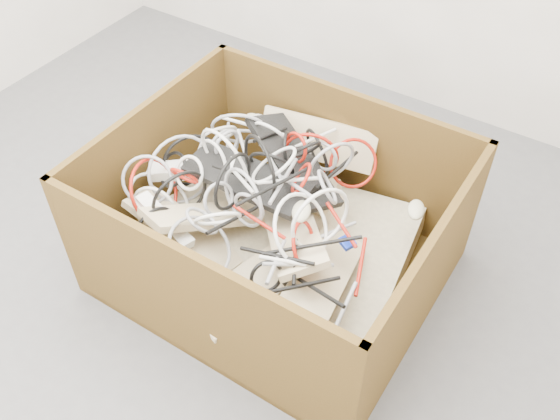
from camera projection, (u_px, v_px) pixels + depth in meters
The scene contains 8 objects.
ground at pixel (179, 279), 2.27m from camera, with size 3.00×3.00×0.00m, color #4D4D50.
cardboard_box at pixel (274, 243), 2.20m from camera, with size 1.09×0.91×0.54m.
keyboard_pile at pixel (273, 212), 2.10m from camera, with size 0.82×0.92×0.37m.
mice_scatter at pixel (273, 198), 2.07m from camera, with size 0.83×0.64×0.20m.
power_strip_left at pixel (192, 170), 2.16m from camera, with size 0.33×0.06×0.04m, color white.
power_strip_right at pixel (164, 221), 2.01m from camera, with size 0.25×0.05×0.04m, color white.
vga_plug at pixel (347, 242), 1.92m from camera, with size 0.04×0.04×0.02m, color #0B25B2.
cable_tangle at pixel (239, 181), 2.06m from camera, with size 0.93×0.83×0.44m.
Camera 1 is at (1.07, -0.99, 1.79)m, focal length 40.07 mm.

